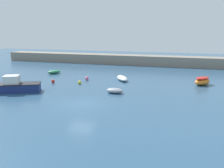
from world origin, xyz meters
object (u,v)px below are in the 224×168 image
at_px(mooring_buoy_red, 53,81).
at_px(mooring_buoy_yellow, 80,82).
at_px(dinghy_near_pier, 54,72).
at_px(fishing_dinghy_green, 115,91).
at_px(motorboat_with_cabin, 15,86).
at_px(rowboat_with_red_cover, 202,81).
at_px(mooring_buoy_pink, 87,78).
at_px(open_tender_yellow, 122,78).

height_order(mooring_buoy_red, mooring_buoy_yellow, mooring_buoy_red).
height_order(dinghy_near_pier, fishing_dinghy_green, dinghy_near_pier).
bearing_deg(mooring_buoy_yellow, motorboat_with_cabin, -129.83).
xyz_separation_m(rowboat_with_red_cover, mooring_buoy_pink, (-15.49, -1.61, -0.26)).
bearing_deg(fishing_dinghy_green, open_tender_yellow, -77.31).
bearing_deg(open_tender_yellow, mooring_buoy_pink, -104.43).
bearing_deg(mooring_buoy_red, fishing_dinghy_green, -16.33).
xyz_separation_m(rowboat_with_red_cover, mooring_buoy_yellow, (-15.33, -4.38, -0.29)).
xyz_separation_m(open_tender_yellow, mooring_buoy_pink, (-4.83, -1.36, -0.05)).
height_order(dinghy_near_pier, mooring_buoy_red, dinghy_near_pier).
bearing_deg(fishing_dinghy_green, dinghy_near_pier, -31.46).
bearing_deg(mooring_buoy_red, dinghy_near_pier, 119.59).
xyz_separation_m(open_tender_yellow, mooring_buoy_red, (-8.37, -4.53, -0.08)).
xyz_separation_m(motorboat_with_cabin, mooring_buoy_pink, (4.98, 8.94, -0.42)).
bearing_deg(rowboat_with_red_cover, motorboat_with_cabin, 150.63).
bearing_deg(rowboat_with_red_cover, mooring_buoy_pink, 129.31).
xyz_separation_m(dinghy_near_pier, motorboat_with_cabin, (2.24, -12.26, 0.39)).
bearing_deg(dinghy_near_pier, rowboat_with_red_cover, -56.92).
xyz_separation_m(motorboat_with_cabin, fishing_dinghy_green, (10.98, 2.97, -0.39)).
height_order(fishing_dinghy_green, mooring_buoy_pink, fishing_dinghy_green).
height_order(open_tender_yellow, rowboat_with_red_cover, rowboat_with_red_cover).
bearing_deg(dinghy_near_pier, mooring_buoy_yellow, -92.07).
bearing_deg(open_tender_yellow, motorboat_with_cabin, -73.76).
bearing_deg(dinghy_near_pier, mooring_buoy_red, -113.04).
height_order(rowboat_with_red_cover, fishing_dinghy_green, rowboat_with_red_cover).
bearing_deg(mooring_buoy_red, rowboat_with_red_cover, 14.11).
bearing_deg(motorboat_with_cabin, mooring_buoy_yellow, 23.76).
xyz_separation_m(rowboat_with_red_cover, mooring_buoy_red, (-19.03, -4.79, -0.29)).
bearing_deg(motorboat_with_cabin, rowboat_with_red_cover, 0.86).
distance_m(mooring_buoy_red, mooring_buoy_yellow, 3.73).
bearing_deg(mooring_buoy_yellow, fishing_dinghy_green, -28.77).
distance_m(rowboat_with_red_cover, dinghy_near_pier, 22.78).
bearing_deg(open_tender_yellow, rowboat_with_red_cover, 61.23).
height_order(rowboat_with_red_cover, mooring_buoy_red, rowboat_with_red_cover).
bearing_deg(mooring_buoy_pink, dinghy_near_pier, 155.34).
height_order(open_tender_yellow, motorboat_with_cabin, motorboat_with_cabin).
bearing_deg(mooring_buoy_pink, motorboat_with_cabin, -119.14).
distance_m(dinghy_near_pier, mooring_buoy_yellow, 9.57).
distance_m(dinghy_near_pier, fishing_dinghy_green, 16.16).
height_order(rowboat_with_red_cover, mooring_buoy_pink, rowboat_with_red_cover).
distance_m(dinghy_near_pier, motorboat_with_cabin, 12.47).
distance_m(open_tender_yellow, mooring_buoy_pink, 5.01).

